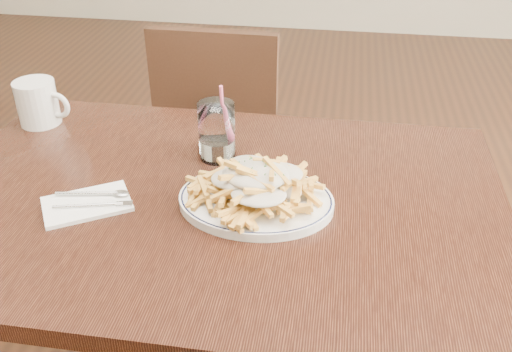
% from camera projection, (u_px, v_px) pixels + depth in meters
% --- Properties ---
extents(table, '(1.20, 0.80, 0.75)m').
position_uv_depth(table, '(217.00, 226.00, 1.23)').
color(table, black).
rests_on(table, ground).
extents(chair_far, '(0.41, 0.41, 0.88)m').
position_uv_depth(chair_far, '(222.00, 129.00, 1.98)').
color(chair_far, black).
rests_on(chair_far, ground).
extents(fries_plate, '(0.35, 0.31, 0.02)m').
position_uv_depth(fries_plate, '(256.00, 201.00, 1.15)').
color(fries_plate, white).
rests_on(fries_plate, table).
extents(loaded_fries, '(0.26, 0.21, 0.08)m').
position_uv_depth(loaded_fries, '(256.00, 180.00, 1.13)').
color(loaded_fries, gold).
rests_on(loaded_fries, fries_plate).
extents(napkin, '(0.20, 0.18, 0.01)m').
position_uv_depth(napkin, '(87.00, 204.00, 1.15)').
color(napkin, white).
rests_on(napkin, table).
extents(cutlery, '(0.18, 0.10, 0.01)m').
position_uv_depth(cutlery, '(87.00, 200.00, 1.16)').
color(cutlery, silver).
rests_on(cutlery, napkin).
extents(water_glass, '(0.08, 0.08, 0.18)m').
position_uv_depth(water_glass, '(217.00, 135.00, 1.29)').
color(water_glass, white).
rests_on(water_glass, table).
extents(coffee_mug, '(0.14, 0.10, 0.11)m').
position_uv_depth(coffee_mug, '(38.00, 103.00, 1.44)').
color(coffee_mug, white).
rests_on(coffee_mug, table).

